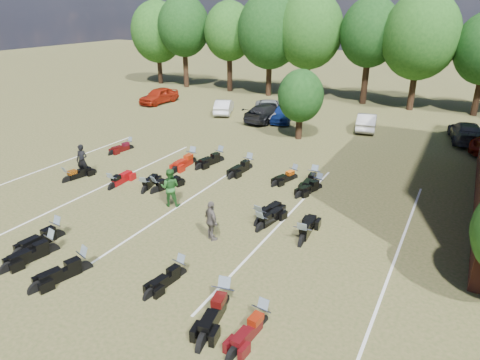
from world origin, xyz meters
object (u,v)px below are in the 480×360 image
Objects in this scene: car_0 at (159,96)px; person_grey at (211,221)px; motorcycle_3 at (84,270)px; motorcycle_7 at (113,188)px; person_green at (170,187)px; person_black at (82,160)px; motorcycle_14 at (130,149)px; car_4 at (283,113)px.

person_grey is at bearing -43.78° from car_0.
person_grey is at bearing 69.64° from motorcycle_3.
person_green is at bearing 172.39° from motorcycle_7.
car_0 is 2.41× the size of person_black.
car_0 is 28.57m from motorcycle_3.
motorcycle_14 is (-11.16, 7.55, -0.87)m from person_grey.
person_green is (14.95, -18.08, 0.19)m from car_0.
car_4 is 17.38m from person_green.
motorcycle_7 is at bearing -27.08° from person_black.
person_black is at bearing -60.96° from car_0.
car_0 reaches higher than motorcycle_7.
car_0 is at bearing -63.32° from motorcycle_7.
person_green is 0.84× the size of motorcycle_7.
car_0 is 27.12m from person_grey.
car_0 is 1.11× the size of car_4.
car_4 is at bearing 57.80° from person_black.
motorcycle_3 is at bearing -97.89° from car_4.
person_green is at bearing -46.93° from car_0.
person_black is 2.91m from motorcycle_7.
person_black is 0.81× the size of motorcycle_7.
person_green is at bearing 4.23° from person_grey.
motorcycle_3 is 14.25m from motorcycle_14.
motorcycle_7 is at bearing -46.78° from motorcycle_14.
motorcycle_3 is 1.05× the size of motorcycle_7.
person_green is (1.52, -17.31, 0.26)m from car_4.
motorcycle_14 is (-7.70, 5.72, -0.94)m from person_green.
motorcycle_14 is (-1.03, 4.94, -0.92)m from person_black.
car_0 is 1.96× the size of motorcycle_7.
person_grey reaches higher than motorcycle_14.
motorcycle_7 is (10.98, -17.89, -0.75)m from car_0.
person_black is 0.78× the size of motorcycle_3.
car_0 is 1.87× the size of motorcycle_3.
motorcycle_14 is (-6.18, -11.59, -0.68)m from car_4.
car_4 is 17.31m from motorcycle_7.
car_0 reaches higher than motorcycle_14.
motorcycle_7 is at bearing 16.99° from person_grey.
motorcycle_7 is (-3.98, 0.19, -0.94)m from person_green.
person_black is 0.90× the size of motorcycle_14.
motorcycle_3 is at bearing 72.44° from person_green.
person_black is 9.86m from motorcycle_3.
person_grey is 13.50m from motorcycle_14.
motorcycle_3 is (-2.96, -4.10, -0.87)m from person_grey.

